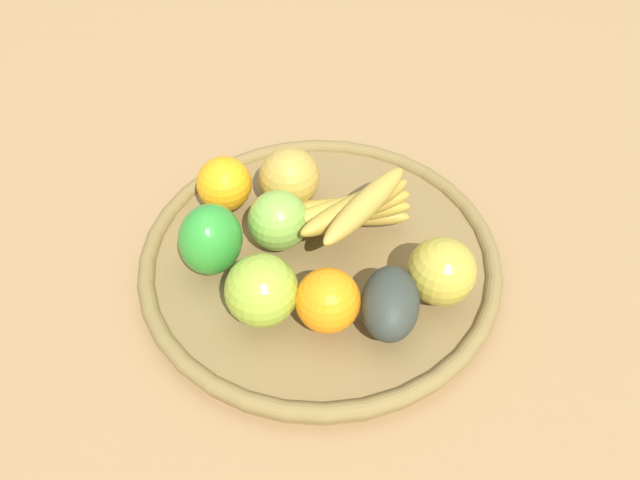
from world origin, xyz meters
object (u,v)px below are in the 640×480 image
(orange_1, at_px, (224,184))
(orange_0, at_px, (328,301))
(apple_2, at_px, (442,271))
(apple_0, at_px, (262,291))
(banana_bunch, at_px, (353,209))
(apple_1, at_px, (278,221))
(avocado, at_px, (390,303))
(bell_pepper, at_px, (211,239))
(apple_3, at_px, (290,178))

(orange_1, bearing_deg, orange_0, 123.47)
(orange_0, height_order, apple_2, apple_2)
(apple_0, bearing_deg, banana_bunch, -131.06)
(apple_1, bearing_deg, avocado, 134.90)
(banana_bunch, xyz_separation_m, bell_pepper, (0.16, 0.05, 0.00))
(avocado, xyz_separation_m, apple_1, (0.12, -0.12, 0.00))
(orange_0, xyz_separation_m, apple_0, (0.07, -0.01, 0.00))
(avocado, bearing_deg, orange_1, -44.86)
(apple_0, relative_size, apple_2, 1.04)
(orange_1, distance_m, avocado, 0.27)
(banana_bunch, bearing_deg, apple_1, 7.81)
(orange_1, xyz_separation_m, bell_pepper, (0.01, 0.10, 0.01))
(apple_0, height_order, apple_1, apple_0)
(orange_1, relative_size, orange_0, 0.98)
(bell_pepper, bearing_deg, apple_0, -108.40)
(orange_0, xyz_separation_m, apple_3, (0.04, -0.19, 0.00))
(apple_3, bearing_deg, orange_0, 102.25)
(orange_1, bearing_deg, banana_bunch, 160.64)
(orange_1, relative_size, apple_3, 0.90)
(avocado, relative_size, bell_pepper, 1.05)
(orange_0, relative_size, apple_1, 0.97)
(orange_1, relative_size, apple_1, 0.95)
(apple_2, bearing_deg, orange_0, 15.40)
(banana_bunch, relative_size, apple_1, 2.18)
(avocado, bearing_deg, orange_0, -2.02)
(orange_0, distance_m, bell_pepper, 0.15)
(orange_0, height_order, apple_3, apple_3)
(orange_0, distance_m, apple_0, 0.07)
(banana_bunch, distance_m, apple_1, 0.09)
(apple_0, bearing_deg, apple_3, -99.01)
(orange_1, xyz_separation_m, apple_1, (-0.07, 0.07, 0.00))
(banana_bunch, bearing_deg, bell_pepper, 16.21)
(orange_0, bearing_deg, apple_0, -9.33)
(orange_1, relative_size, apple_0, 0.87)
(bell_pepper, distance_m, apple_2, 0.26)
(avocado, xyz_separation_m, bell_pepper, (0.20, -0.09, 0.01))
(banana_bunch, distance_m, orange_0, 0.14)
(banana_bunch, height_order, orange_0, banana_bunch)
(avocado, relative_size, apple_0, 1.15)
(orange_0, relative_size, apple_0, 0.88)
(orange_0, bearing_deg, apple_1, -65.38)
(banana_bunch, xyz_separation_m, apple_1, (0.09, 0.01, -0.01))
(avocado, xyz_separation_m, apple_0, (0.14, -0.01, 0.01))
(banana_bunch, distance_m, bell_pepper, 0.17)
(orange_1, xyz_separation_m, orange_0, (-0.12, 0.19, 0.00))
(apple_3, relative_size, apple_2, 1.00)
(apple_0, bearing_deg, avocado, 174.20)
(apple_2, bearing_deg, apple_1, -25.05)
(avocado, height_order, apple_2, apple_2)
(apple_0, bearing_deg, orange_0, 170.67)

